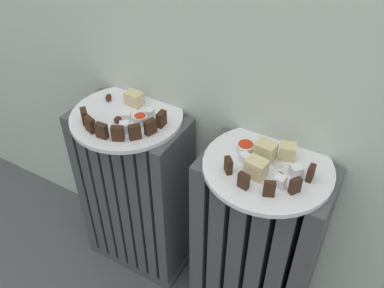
{
  "coord_description": "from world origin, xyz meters",
  "views": [
    {
      "loc": [
        0.41,
        -0.43,
        1.25
      ],
      "look_at": [
        0.0,
        0.28,
        0.58
      ],
      "focal_mm": 38.88,
      "sensor_mm": 36.0,
      "label": 1
    }
  ],
  "objects_px": {
    "radiator_right": "(255,247)",
    "jam_bowl_right": "(245,147)",
    "radiator_left": "(136,195)",
    "jam_bowl_left": "(140,119)",
    "plate_left": "(127,116)",
    "plate_right": "(268,167)",
    "fork": "(280,172)"
  },
  "relations": [
    {
      "from": "radiator_left",
      "to": "radiator_right",
      "type": "height_order",
      "value": "same"
    },
    {
      "from": "jam_bowl_left",
      "to": "fork",
      "type": "bearing_deg",
      "value": 0.17
    },
    {
      "from": "plate_right",
      "to": "jam_bowl_left",
      "type": "distance_m",
      "value": 0.35
    },
    {
      "from": "radiator_left",
      "to": "jam_bowl_left",
      "type": "height_order",
      "value": "jam_bowl_left"
    },
    {
      "from": "plate_right",
      "to": "jam_bowl_right",
      "type": "bearing_deg",
      "value": 165.47
    },
    {
      "from": "plate_left",
      "to": "jam_bowl_left",
      "type": "bearing_deg",
      "value": -13.13
    },
    {
      "from": "radiator_left",
      "to": "jam_bowl_left",
      "type": "distance_m",
      "value": 0.33
    },
    {
      "from": "radiator_left",
      "to": "plate_right",
      "type": "relative_size",
      "value": 1.92
    },
    {
      "from": "radiator_left",
      "to": "fork",
      "type": "distance_m",
      "value": 0.54
    },
    {
      "from": "plate_right",
      "to": "fork",
      "type": "distance_m",
      "value": 0.04
    },
    {
      "from": "jam_bowl_right",
      "to": "fork",
      "type": "height_order",
      "value": "jam_bowl_right"
    },
    {
      "from": "radiator_left",
      "to": "radiator_right",
      "type": "distance_m",
      "value": 0.41
    },
    {
      "from": "plate_left",
      "to": "jam_bowl_right",
      "type": "relative_size",
      "value": 6.96
    },
    {
      "from": "radiator_right",
      "to": "plate_right",
      "type": "bearing_deg",
      "value": -90.0
    },
    {
      "from": "radiator_left",
      "to": "plate_left",
      "type": "height_order",
      "value": "plate_left"
    },
    {
      "from": "radiator_left",
      "to": "fork",
      "type": "relative_size",
      "value": 7.14
    },
    {
      "from": "jam_bowl_left",
      "to": "plate_left",
      "type": "bearing_deg",
      "value": 166.87
    },
    {
      "from": "plate_left",
      "to": "jam_bowl_right",
      "type": "distance_m",
      "value": 0.34
    },
    {
      "from": "radiator_left",
      "to": "jam_bowl_right",
      "type": "relative_size",
      "value": 13.38
    },
    {
      "from": "radiator_right",
      "to": "jam_bowl_right",
      "type": "xyz_separation_m",
      "value": [
        -0.07,
        0.02,
        0.32
      ]
    },
    {
      "from": "plate_right",
      "to": "jam_bowl_right",
      "type": "height_order",
      "value": "jam_bowl_right"
    },
    {
      "from": "radiator_left",
      "to": "jam_bowl_right",
      "type": "xyz_separation_m",
      "value": [
        0.34,
        0.02,
        0.32
      ]
    },
    {
      "from": "plate_left",
      "to": "plate_right",
      "type": "xyz_separation_m",
      "value": [
        0.41,
        0.0,
        0.0
      ]
    },
    {
      "from": "jam_bowl_right",
      "to": "radiator_right",
      "type": "bearing_deg",
      "value": -14.53
    },
    {
      "from": "plate_left",
      "to": "radiator_right",
      "type": "bearing_deg",
      "value": 0.0
    },
    {
      "from": "radiator_left",
      "to": "plate_left",
      "type": "distance_m",
      "value": 0.31
    },
    {
      "from": "jam_bowl_right",
      "to": "radiator_left",
      "type": "bearing_deg",
      "value": -177.12
    },
    {
      "from": "radiator_left",
      "to": "plate_left",
      "type": "relative_size",
      "value": 1.92
    },
    {
      "from": "jam_bowl_left",
      "to": "jam_bowl_right",
      "type": "bearing_deg",
      "value": 6.06
    },
    {
      "from": "radiator_right",
      "to": "radiator_left",
      "type": "bearing_deg",
      "value": -180.0
    },
    {
      "from": "radiator_left",
      "to": "radiator_right",
      "type": "bearing_deg",
      "value": 0.0
    },
    {
      "from": "plate_left",
      "to": "plate_right",
      "type": "bearing_deg",
      "value": 0.0
    }
  ]
}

